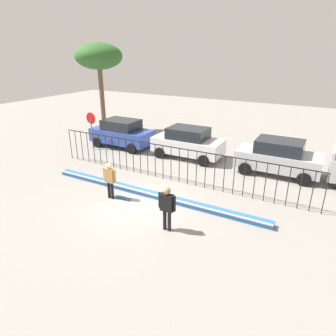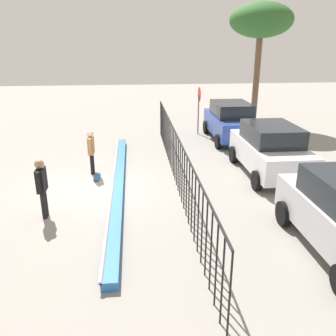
{
  "view_description": "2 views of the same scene",
  "coord_description": "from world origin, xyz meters",
  "px_view_note": "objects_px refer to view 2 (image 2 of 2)",
  "views": [
    {
      "loc": [
        6.54,
        -9.3,
        6.21
      ],
      "look_at": [
        0.31,
        2.01,
        1.05
      ],
      "focal_mm": 31.3,
      "sensor_mm": 36.0,
      "label": 1
    },
    {
      "loc": [
        11.49,
        1.46,
        4.82
      ],
      "look_at": [
        0.95,
        2.49,
        0.98
      ],
      "focal_mm": 37.96,
      "sensor_mm": 36.0,
      "label": 2
    }
  ],
  "objects_px": {
    "stop_sign": "(199,104)",
    "palm_tree_short": "(261,21)",
    "parked_car_blue": "(231,121)",
    "camera_operator": "(42,183)",
    "skateboarder": "(91,148)",
    "parked_car_white": "(270,149)",
    "skateboard": "(97,176)"
  },
  "relations": [
    {
      "from": "parked_car_blue",
      "to": "skateboard",
      "type": "bearing_deg",
      "value": -54.44
    },
    {
      "from": "stop_sign",
      "to": "skateboarder",
      "type": "bearing_deg",
      "value": -41.99
    },
    {
      "from": "stop_sign",
      "to": "palm_tree_short",
      "type": "height_order",
      "value": "palm_tree_short"
    },
    {
      "from": "camera_operator",
      "to": "stop_sign",
      "type": "relative_size",
      "value": 0.7
    },
    {
      "from": "skateboarder",
      "to": "skateboard",
      "type": "bearing_deg",
      "value": 27.38
    },
    {
      "from": "skateboard",
      "to": "parked_car_white",
      "type": "height_order",
      "value": "parked_car_white"
    },
    {
      "from": "camera_operator",
      "to": "palm_tree_short",
      "type": "xyz_separation_m",
      "value": [
        -11.36,
        9.91,
        4.74
      ]
    },
    {
      "from": "parked_car_blue",
      "to": "stop_sign",
      "type": "bearing_deg",
      "value": -136.45
    },
    {
      "from": "parked_car_white",
      "to": "palm_tree_short",
      "type": "height_order",
      "value": "palm_tree_short"
    },
    {
      "from": "camera_operator",
      "to": "skateboarder",
      "type": "bearing_deg",
      "value": -2.44
    },
    {
      "from": "parked_car_white",
      "to": "stop_sign",
      "type": "relative_size",
      "value": 1.72
    },
    {
      "from": "palm_tree_short",
      "to": "parked_car_white",
      "type": "bearing_deg",
      "value": -14.7
    },
    {
      "from": "skateboarder",
      "to": "camera_operator",
      "type": "relative_size",
      "value": 0.97
    },
    {
      "from": "skateboarder",
      "to": "skateboard",
      "type": "distance_m",
      "value": 1.1
    },
    {
      "from": "skateboarder",
      "to": "parked_car_blue",
      "type": "height_order",
      "value": "parked_car_blue"
    },
    {
      "from": "parked_car_white",
      "to": "stop_sign",
      "type": "height_order",
      "value": "stop_sign"
    },
    {
      "from": "camera_operator",
      "to": "parked_car_white",
      "type": "relative_size",
      "value": 0.41
    },
    {
      "from": "skateboarder",
      "to": "stop_sign",
      "type": "relative_size",
      "value": 0.68
    },
    {
      "from": "camera_operator",
      "to": "palm_tree_short",
      "type": "distance_m",
      "value": 15.8
    },
    {
      "from": "skateboarder",
      "to": "skateboard",
      "type": "height_order",
      "value": "skateboarder"
    },
    {
      "from": "stop_sign",
      "to": "palm_tree_short",
      "type": "relative_size",
      "value": 0.37
    },
    {
      "from": "skateboard",
      "to": "camera_operator",
      "type": "bearing_deg",
      "value": -25.11
    },
    {
      "from": "parked_car_blue",
      "to": "stop_sign",
      "type": "distance_m",
      "value": 2.07
    },
    {
      "from": "skateboard",
      "to": "parked_car_blue",
      "type": "relative_size",
      "value": 0.19
    },
    {
      "from": "skateboard",
      "to": "parked_car_blue",
      "type": "xyz_separation_m",
      "value": [
        -4.76,
        6.29,
        0.91
      ]
    },
    {
      "from": "skateboarder",
      "to": "parked_car_white",
      "type": "relative_size",
      "value": 0.4
    },
    {
      "from": "skateboarder",
      "to": "palm_tree_short",
      "type": "distance_m",
      "value": 12.82
    },
    {
      "from": "skateboard",
      "to": "palm_tree_short",
      "type": "distance_m",
      "value": 13.39
    },
    {
      "from": "parked_car_white",
      "to": "palm_tree_short",
      "type": "bearing_deg",
      "value": 163.69
    },
    {
      "from": "skateboarder",
      "to": "stop_sign",
      "type": "height_order",
      "value": "stop_sign"
    },
    {
      "from": "parked_car_white",
      "to": "palm_tree_short",
      "type": "distance_m",
      "value": 10.09
    },
    {
      "from": "camera_operator",
      "to": "palm_tree_short",
      "type": "height_order",
      "value": "palm_tree_short"
    }
  ]
}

